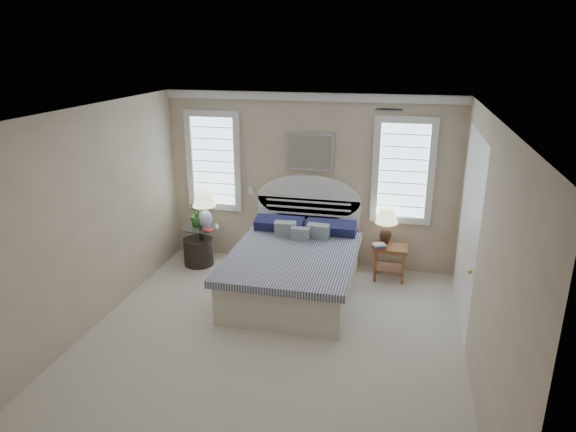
# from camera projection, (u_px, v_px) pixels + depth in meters

# --- Properties ---
(floor) EXTENTS (4.50, 5.00, 0.01)m
(floor) POSITION_uv_depth(u_px,v_px,m) (269.00, 345.00, 6.05)
(floor) COLOR beige
(floor) RESTS_ON ground
(ceiling) EXTENTS (4.50, 5.00, 0.01)m
(ceiling) POSITION_uv_depth(u_px,v_px,m) (266.00, 114.00, 5.19)
(ceiling) COLOR white
(ceiling) RESTS_ON wall_back
(wall_back) EXTENTS (4.50, 0.02, 2.70)m
(wall_back) POSITION_uv_depth(u_px,v_px,m) (310.00, 181.00, 7.93)
(wall_back) COLOR tan
(wall_back) RESTS_ON floor
(wall_left) EXTENTS (0.02, 5.00, 2.70)m
(wall_left) POSITION_uv_depth(u_px,v_px,m) (85.00, 223.00, 6.10)
(wall_left) COLOR tan
(wall_left) RESTS_ON floor
(wall_right) EXTENTS (0.02, 5.00, 2.70)m
(wall_right) POSITION_uv_depth(u_px,v_px,m) (484.00, 257.00, 5.14)
(wall_right) COLOR tan
(wall_right) RESTS_ON floor
(crown_molding) EXTENTS (4.50, 0.08, 0.12)m
(crown_molding) POSITION_uv_depth(u_px,v_px,m) (310.00, 97.00, 7.48)
(crown_molding) COLOR white
(crown_molding) RESTS_ON wall_back
(hvac_vent) EXTENTS (0.30, 0.20, 0.02)m
(hvac_vent) POSITION_uv_depth(u_px,v_px,m) (389.00, 110.00, 5.68)
(hvac_vent) COLOR #B2B2B2
(hvac_vent) RESTS_ON ceiling
(switch_plate) EXTENTS (0.08, 0.01, 0.12)m
(switch_plate) POSITION_uv_depth(u_px,v_px,m) (251.00, 190.00, 8.18)
(switch_plate) COLOR white
(switch_plate) RESTS_ON wall_back
(window_left) EXTENTS (0.90, 0.06, 1.60)m
(window_left) POSITION_uv_depth(u_px,v_px,m) (214.00, 161.00, 8.16)
(window_left) COLOR silver
(window_left) RESTS_ON wall_back
(window_right) EXTENTS (0.90, 0.06, 1.60)m
(window_right) POSITION_uv_depth(u_px,v_px,m) (403.00, 171.00, 7.53)
(window_right) COLOR silver
(window_right) RESTS_ON wall_back
(painting) EXTENTS (0.74, 0.04, 0.58)m
(painting) POSITION_uv_depth(u_px,v_px,m) (310.00, 152.00, 7.74)
(painting) COLOR silver
(painting) RESTS_ON wall_back
(closet_door) EXTENTS (0.02, 1.80, 2.40)m
(closet_door) POSITION_uv_depth(u_px,v_px,m) (468.00, 230.00, 6.30)
(closet_door) COLOR white
(closet_door) RESTS_ON floor
(bed) EXTENTS (1.72, 2.28, 1.47)m
(bed) POSITION_uv_depth(u_px,v_px,m) (295.00, 266.00, 7.27)
(bed) COLOR beige
(bed) RESTS_ON floor
(side_table_left) EXTENTS (0.56, 0.56, 0.63)m
(side_table_left) POSITION_uv_depth(u_px,v_px,m) (202.00, 241.00, 8.17)
(side_table_left) COLOR black
(side_table_left) RESTS_ON floor
(nightstand_right) EXTENTS (0.50, 0.40, 0.53)m
(nightstand_right) POSITION_uv_depth(u_px,v_px,m) (390.00, 255.00, 7.64)
(nightstand_right) COLOR brown
(nightstand_right) RESTS_ON floor
(floor_pot) EXTENTS (0.47, 0.47, 0.43)m
(floor_pot) POSITION_uv_depth(u_px,v_px,m) (199.00, 252.00, 8.20)
(floor_pot) COLOR black
(floor_pot) RESTS_ON floor
(lamp_left) EXTENTS (0.45, 0.45, 0.59)m
(lamp_left) POSITION_uv_depth(u_px,v_px,m) (204.00, 205.00, 7.98)
(lamp_left) COLOR white
(lamp_left) RESTS_ON side_table_left
(lamp_right) EXTENTS (0.41, 0.41, 0.54)m
(lamp_right) POSITION_uv_depth(u_px,v_px,m) (386.00, 222.00, 7.62)
(lamp_right) COLOR black
(lamp_right) RESTS_ON nightstand_right
(potted_plant) EXTENTS (0.29, 0.29, 0.43)m
(potted_plant) POSITION_uv_depth(u_px,v_px,m) (197.00, 213.00, 8.04)
(potted_plant) COLOR #407B31
(potted_plant) RESTS_ON side_table_left
(books_left) EXTENTS (0.20, 0.17, 0.02)m
(books_left) POSITION_uv_depth(u_px,v_px,m) (208.00, 230.00, 7.92)
(books_left) COLOR maroon
(books_left) RESTS_ON side_table_left
(books_right) EXTENTS (0.23, 0.19, 0.08)m
(books_right) POSITION_uv_depth(u_px,v_px,m) (379.00, 246.00, 7.48)
(books_right) COLOR maroon
(books_right) RESTS_ON nightstand_right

